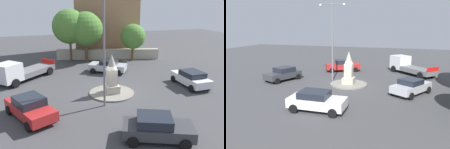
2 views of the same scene
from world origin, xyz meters
TOP-DOWN VIEW (x-y plane):
  - ground_plane at (0.00, 0.00)m, footprint 80.00×80.00m
  - traffic_island at (0.00, 0.00)m, footprint 3.90×3.90m
  - monument at (0.00, 0.00)m, footprint 1.19×1.19m
  - streetlamp at (2.21, -1.27)m, footprint 2.90×0.28m
  - car_dark_grey_passing at (7.54, 0.33)m, footprint 3.24×4.43m
  - car_red_waiting at (2.57, -6.66)m, footprint 4.84×3.59m
  - car_silver_parked_right at (-6.21, 1.51)m, footprint 3.71×4.43m
  - car_white_near_island at (0.39, 7.72)m, footprint 4.18×2.05m
  - truck_white_approaching at (-5.83, -7.70)m, footprint 5.82×5.90m
  - stone_boundary_wall at (-12.32, 3.34)m, footprint 4.33×13.67m
  - corner_building at (-16.95, 4.59)m, footprint 8.74×10.52m
  - tree_near_wall at (-10.50, 6.24)m, footprint 3.29×3.29m
  - tree_mid_cluster at (-12.11, 0.31)m, footprint 4.45×4.45m
  - tree_far_corner at (-12.65, -1.69)m, footprint 4.47×4.47m

SIDE VIEW (x-z plane):
  - ground_plane at x=0.00m, z-range 0.00..0.00m
  - traffic_island at x=0.00m, z-range 0.00..0.12m
  - stone_boundary_wall at x=-12.32m, z-range 0.00..1.39m
  - car_silver_parked_right at x=-6.21m, z-range 0.02..1.46m
  - car_dark_grey_passing at x=7.54m, z-range 0.03..1.53m
  - car_white_near_island at x=0.39m, z-range 0.04..1.52m
  - car_red_waiting at x=2.57m, z-range 0.02..1.57m
  - truck_white_approaching at x=-5.83m, z-range -0.07..2.08m
  - monument at x=0.00m, z-range -0.05..3.36m
  - tree_near_wall at x=-10.50m, z-range 0.79..5.70m
  - tree_mid_cluster at x=-12.11m, z-range 1.01..7.51m
  - tree_far_corner at x=-12.65m, z-range 1.17..8.02m
  - streetlamp at x=2.21m, z-range 0.83..9.55m
  - corner_building at x=-16.95m, z-range 0.00..11.98m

